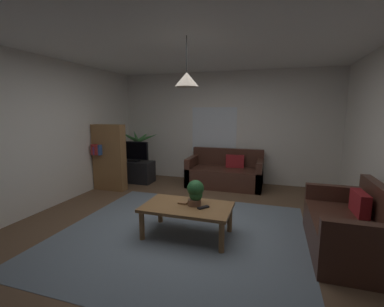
% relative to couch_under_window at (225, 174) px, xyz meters
% --- Properties ---
extents(floor, '(5.08, 5.55, 0.02)m').
position_rel_couch_under_window_xyz_m(floor, '(-0.14, -2.31, -0.29)').
color(floor, brown).
rests_on(floor, ground).
extents(rug, '(3.30, 3.05, 0.01)m').
position_rel_couch_under_window_xyz_m(rug, '(-0.14, -2.51, -0.27)').
color(rug, slate).
rests_on(rug, ground).
extents(wall_back, '(5.20, 0.06, 2.58)m').
position_rel_couch_under_window_xyz_m(wall_back, '(-0.14, 0.50, 1.01)').
color(wall_back, silver).
rests_on(wall_back, ground).
extents(wall_left, '(0.06, 5.55, 2.58)m').
position_rel_couch_under_window_xyz_m(wall_left, '(-2.71, -2.31, 1.01)').
color(wall_left, silver).
rests_on(wall_left, ground).
extents(ceiling, '(5.08, 5.55, 0.02)m').
position_rel_couch_under_window_xyz_m(ceiling, '(-0.14, -2.31, 2.31)').
color(ceiling, white).
extents(window_pane, '(1.08, 0.01, 1.07)m').
position_rel_couch_under_window_xyz_m(window_pane, '(-0.37, 0.46, 0.95)').
color(window_pane, white).
extents(couch_under_window, '(1.64, 0.81, 0.82)m').
position_rel_couch_under_window_xyz_m(couch_under_window, '(0.00, 0.00, 0.00)').
color(couch_under_window, '#47281E').
rests_on(couch_under_window, ground).
extents(couch_right_side, '(0.81, 1.44, 0.82)m').
position_rel_couch_under_window_xyz_m(couch_right_side, '(1.93, -2.34, 0.00)').
color(couch_right_side, '#47281E').
rests_on(couch_right_side, ground).
extents(coffee_table, '(1.18, 0.70, 0.42)m').
position_rel_couch_under_window_xyz_m(coffee_table, '(-0.05, -2.51, 0.09)').
color(coffee_table, olive).
rests_on(coffee_table, ground).
extents(book_on_table_0, '(0.12, 0.09, 0.02)m').
position_rel_couch_under_window_xyz_m(book_on_table_0, '(-0.13, -2.46, 0.16)').
color(book_on_table_0, '#99663F').
rests_on(book_on_table_0, coffee_table).
extents(remote_on_table_0, '(0.14, 0.15, 0.02)m').
position_rel_couch_under_window_xyz_m(remote_on_table_0, '(0.18, -2.54, 0.16)').
color(remote_on_table_0, black).
rests_on(remote_on_table_0, coffee_table).
extents(potted_plant_on_table, '(0.23, 0.23, 0.34)m').
position_rel_couch_under_window_xyz_m(potted_plant_on_table, '(0.05, -2.45, 0.33)').
color(potted_plant_on_table, brown).
rests_on(potted_plant_on_table, coffee_table).
extents(tv_stand, '(0.90, 0.44, 0.50)m').
position_rel_couch_under_window_xyz_m(tv_stand, '(-2.13, -0.28, -0.03)').
color(tv_stand, black).
rests_on(tv_stand, ground).
extents(tv, '(0.75, 0.16, 0.47)m').
position_rel_couch_under_window_xyz_m(tv, '(-2.13, -0.31, 0.47)').
color(tv, black).
rests_on(tv, tv_stand).
extents(potted_palm_corner, '(0.91, 0.97, 1.25)m').
position_rel_couch_under_window_xyz_m(potted_palm_corner, '(-2.25, 0.15, 0.27)').
color(potted_palm_corner, '#B77051').
rests_on(potted_palm_corner, ground).
extents(bookshelf_corner, '(0.70, 0.31, 1.40)m').
position_rel_couch_under_window_xyz_m(bookshelf_corner, '(-2.31, -1.00, 0.43)').
color(bookshelf_corner, olive).
rests_on(bookshelf_corner, ground).
extents(pendant_lamp, '(0.31, 0.31, 0.61)m').
position_rel_couch_under_window_xyz_m(pendant_lamp, '(-0.05, -2.51, 1.79)').
color(pendant_lamp, black).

